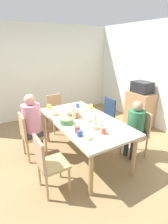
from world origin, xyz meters
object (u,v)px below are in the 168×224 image
object	(u,v)px
cup_5	(80,133)
cup_3	(78,105)
chair_1	(56,111)
chair_3	(29,133)
dining_table	(84,124)
side_cabinet	(139,109)
plate_0	(91,121)
cup_1	(91,107)
bowl_1	(73,114)
chair_0	(106,115)
bottle_1	(95,119)
bottle_0	(74,113)
cup_2	(104,131)
cup_0	(49,107)
person_2	(135,124)
chair_4	(47,162)
plate_3	(56,115)
chair_2	(138,131)
bowl_0	(67,121)
plate_2	(96,129)
plate_4	(89,139)
plate_1	(86,112)
microwave	(142,87)
person_3	(32,121)
cup_4	(77,129)

from	to	relation	value
cup_5	cup_3	bearing A→B (deg)	152.35
chair_1	chair_3	size ratio (longest dim) A/B	1.00
dining_table	side_cabinet	world-z (taller)	side_cabinet
plate_0	cup_1	world-z (taller)	cup_1
chair_1	bowl_1	distance (m)	1.19
chair_0	bottle_1	world-z (taller)	bottle_1
bottle_0	cup_2	bearing A→B (deg)	9.51
bowl_1	plate_0	bearing A→B (deg)	23.92
plate_0	bottle_0	world-z (taller)	bottle_0
cup_0	person_2	bearing A→B (deg)	40.10
side_cabinet	chair_4	bearing A→B (deg)	-71.39
bowl_1	cup_1	world-z (taller)	bowl_1
plate_3	chair_2	bearing A→B (deg)	53.46
chair_0	chair_2	world-z (taller)	same
bowl_0	side_cabinet	distance (m)	2.43
plate_2	bottle_1	xyz separation A→B (m)	(-0.15, 0.08, 0.09)
cup_0	cup_5	xyz separation A→B (m)	(1.37, -0.03, 0.00)
chair_1	cup_2	distance (m)	2.00
chair_2	cup_3	size ratio (longest dim) A/B	7.84
plate_0	plate_4	size ratio (longest dim) A/B	1.00
plate_1	microwave	distance (m)	1.82
plate_1	cup_2	xyz separation A→B (m)	(0.92, -0.24, 0.03)
dining_table	microwave	bearing A→B (deg)	103.63
plate_2	microwave	world-z (taller)	microwave
person_3	bowl_0	bearing A→B (deg)	44.11
person_3	microwave	size ratio (longest dim) A/B	2.60
plate_3	bowl_1	xyz separation A→B (m)	(0.22, 0.27, 0.05)
dining_table	bowl_0	distance (m)	0.37
microwave	cup_0	bearing A→B (deg)	-99.21
person_2	person_3	distance (m)	1.89
plate_1	bowl_0	bearing A→B (deg)	-62.22
chair_0	person_2	xyz separation A→B (m)	(0.98, -0.09, 0.17)
dining_table	bottle_1	bearing A→B (deg)	9.67
plate_2	bowl_0	bearing A→B (deg)	-145.58
plate_0	bottle_0	bearing A→B (deg)	-143.21
chair_1	plate_2	xyz separation A→B (m)	(1.80, -0.03, 0.28)
person_3	plate_1	size ratio (longest dim) A/B	5.04
person_3	cup_0	bearing A→B (deg)	129.03
cup_4	bottle_1	size ratio (longest dim) A/B	0.55
chair_2	plate_3	world-z (taller)	chair_2
bowl_1	microwave	distance (m)	2.14
chair_3	side_cabinet	bearing A→B (deg)	89.93
plate_4	chair_0	bearing A→B (deg)	133.59
chair_1	cup_3	bearing A→B (deg)	18.21
plate_4	cup_0	bearing A→B (deg)	-178.83
plate_1	cup_2	size ratio (longest dim) A/B	2.20
chair_3	bottle_1	bearing A→B (deg)	50.36
chair_3	bowl_0	world-z (taller)	chair_3
cup_2	microwave	distance (m)	2.32
plate_3	side_cabinet	world-z (taller)	side_cabinet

